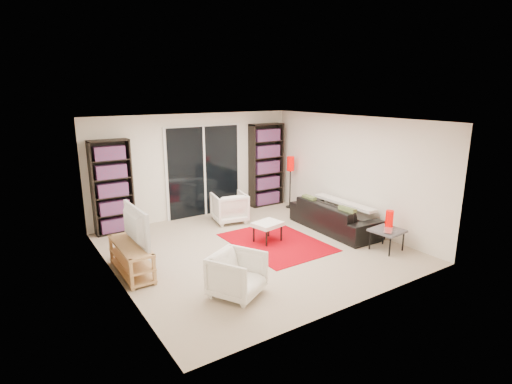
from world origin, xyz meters
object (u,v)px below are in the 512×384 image
at_px(ottoman, 268,225).
at_px(floor_lamp, 290,169).
at_px(bookshelf_right, 266,165).
at_px(tv_stand, 131,258).
at_px(bookshelf_left, 112,187).
at_px(armchair_back, 229,207).
at_px(armchair_front, 237,275).
at_px(side_table, 387,232).
at_px(sofa, 334,216).

height_order(ottoman, floor_lamp, floor_lamp).
relative_size(bookshelf_right, ottoman, 3.47).
bearing_deg(tv_stand, bookshelf_left, 82.23).
xyz_separation_m(tv_stand, armchair_back, (2.65, 1.45, 0.07)).
relative_size(tv_stand, armchair_front, 1.80).
relative_size(bookshelf_left, armchair_back, 2.65).
distance_m(bookshelf_right, armchair_front, 4.86).
distance_m(tv_stand, side_table, 4.57).
bearing_deg(armchair_front, ottoman, 14.39).
xyz_separation_m(armchair_front, floor_lamp, (3.42, 3.15, 0.68)).
distance_m(armchair_back, floor_lamp, 1.96).
relative_size(sofa, side_table, 3.63).
height_order(bookshelf_left, bookshelf_right, bookshelf_right).
bearing_deg(tv_stand, sofa, -3.59).
height_order(sofa, side_table, sofa).
bearing_deg(ottoman, bookshelf_left, 137.04).
xyz_separation_m(bookshelf_left, floor_lamp, (4.20, -0.55, 0.02)).
xyz_separation_m(bookshelf_left, bookshelf_right, (3.85, -0.00, 0.07)).
distance_m(sofa, armchair_front, 3.42).
relative_size(bookshelf_left, tv_stand, 1.54).
relative_size(bookshelf_left, armchair_front, 2.77).
distance_m(bookshelf_left, armchair_front, 3.84).
relative_size(bookshelf_left, ottoman, 3.22).
relative_size(armchair_back, armchair_front, 1.05).
distance_m(bookshelf_right, tv_stand, 4.73).
bearing_deg(tv_stand, armchair_back, 28.63).
height_order(ottoman, side_table, same).
bearing_deg(bookshelf_right, sofa, -87.61).
distance_m(bookshelf_right, side_table, 3.83).
bearing_deg(side_table, armchair_back, 117.81).
bearing_deg(floor_lamp, bookshelf_right, 122.51).
relative_size(ottoman, floor_lamp, 0.46).
bearing_deg(sofa, armchair_back, 45.09).
relative_size(armchair_front, side_table, 1.21).
bearing_deg(ottoman, floor_lamp, 41.85).
bearing_deg(tv_stand, floor_lamp, 19.47).
xyz_separation_m(tv_stand, ottoman, (2.65, -0.06, 0.08)).
distance_m(armchair_front, floor_lamp, 4.70).
xyz_separation_m(armchair_back, ottoman, (0.01, -1.51, 0.01)).
height_order(armchair_front, side_table, armchair_front).
bearing_deg(bookshelf_left, bookshelf_right, -0.00).
height_order(sofa, armchair_back, armchair_back).
bearing_deg(bookshelf_right, side_table, -88.07).
bearing_deg(floor_lamp, armchair_front, -137.39).
distance_m(tv_stand, ottoman, 2.66).
xyz_separation_m(ottoman, side_table, (1.61, -1.57, 0.02)).
height_order(armchair_back, floor_lamp, floor_lamp).
xyz_separation_m(bookshelf_right, side_table, (0.13, -3.77, -0.69)).
relative_size(sofa, armchair_back, 2.86).
bearing_deg(armchair_front, bookshelf_left, 72.82).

